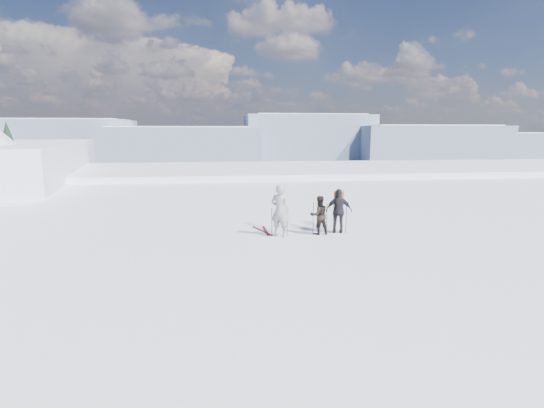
{
  "coord_description": "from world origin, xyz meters",
  "views": [
    {
      "loc": [
        -3.37,
        -11.75,
        3.99
      ],
      "look_at": [
        -1.45,
        3.0,
        1.44
      ],
      "focal_mm": 28.0,
      "sensor_mm": 36.0,
      "label": 1
    }
  ],
  "objects_px": {
    "skier_grey": "(280,210)",
    "skier_dark": "(319,215)",
    "skis_loose": "(264,231)",
    "skier_pack": "(339,211)"
  },
  "relations": [
    {
      "from": "skier_grey",
      "to": "skier_dark",
      "type": "bearing_deg",
      "value": -146.11
    },
    {
      "from": "skier_grey",
      "to": "skis_loose",
      "type": "bearing_deg",
      "value": -28.56
    },
    {
      "from": "skier_dark",
      "to": "skier_pack",
      "type": "xyz_separation_m",
      "value": [
        0.83,
        0.13,
        0.12
      ]
    },
    {
      "from": "skier_grey",
      "to": "skis_loose",
      "type": "distance_m",
      "value": 1.41
    },
    {
      "from": "skier_grey",
      "to": "skier_dark",
      "type": "distance_m",
      "value": 1.58
    },
    {
      "from": "skier_dark",
      "to": "skier_pack",
      "type": "relative_size",
      "value": 0.86
    },
    {
      "from": "skier_grey",
      "to": "skier_pack",
      "type": "distance_m",
      "value": 2.4
    },
    {
      "from": "skier_grey",
      "to": "skier_pack",
      "type": "height_order",
      "value": "skier_grey"
    },
    {
      "from": "skier_dark",
      "to": "skier_pack",
      "type": "distance_m",
      "value": 0.85
    },
    {
      "from": "skier_dark",
      "to": "skis_loose",
      "type": "distance_m",
      "value": 2.33
    }
  ]
}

